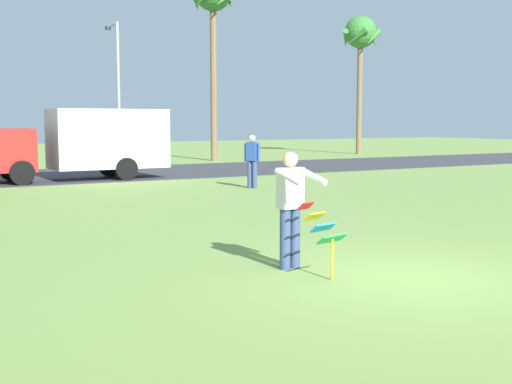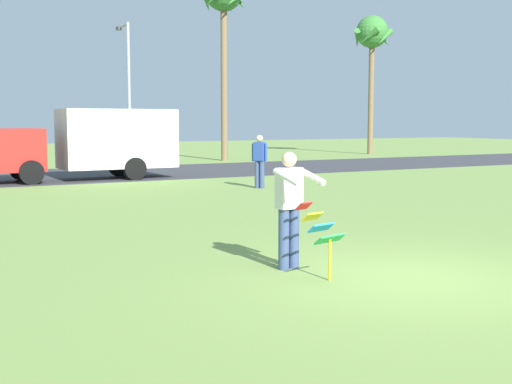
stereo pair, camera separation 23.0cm
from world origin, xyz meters
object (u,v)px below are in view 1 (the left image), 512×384
at_px(parked_truck_red_cab, 86,142).
at_px(person_walker_near, 252,160).
at_px(palm_tree_far_left, 360,38).
at_px(person_kite_flyer, 291,205).
at_px(kite_held, 323,229).
at_px(palm_tree_centre_far, 213,1).
at_px(streetlight_pole, 117,84).

distance_m(parked_truck_red_cab, person_walker_near, 6.93).
bearing_deg(palm_tree_far_left, person_kite_flyer, -130.47).
bearing_deg(parked_truck_red_cab, palm_tree_far_left, 26.23).
height_order(parked_truck_red_cab, palm_tree_far_left, palm_tree_far_left).
distance_m(kite_held, parked_truck_red_cab, 17.22).
xyz_separation_m(person_kite_flyer, parked_truck_red_cab, (1.67, 16.42, 0.46)).
xyz_separation_m(palm_tree_centre_far, streetlight_pole, (-5.74, -0.88, -4.64)).
relative_size(person_kite_flyer, palm_tree_centre_far, 0.17).
bearing_deg(person_kite_flyer, streetlight_pole, 77.22).
xyz_separation_m(palm_tree_far_left, streetlight_pole, (-17.50, -2.84, -3.58)).
bearing_deg(streetlight_pole, parked_truck_red_cab, -116.38).
bearing_deg(parked_truck_red_cab, palm_tree_centre_far, 41.81).
xyz_separation_m(person_kite_flyer, palm_tree_far_left, (22.96, 26.92, 6.63)).
bearing_deg(kite_held, person_walker_near, 64.67).
height_order(person_kite_flyer, kite_held, person_kite_flyer).
xyz_separation_m(person_kite_flyer, streetlight_pole, (5.46, 24.08, 3.05)).
bearing_deg(kite_held, parked_truck_red_cab, 84.67).
relative_size(palm_tree_far_left, person_walker_near, 5.22).
height_order(parked_truck_red_cab, person_walker_near, parked_truck_red_cab).
distance_m(palm_tree_centre_far, streetlight_pole, 7.44).
distance_m(person_kite_flyer, person_walker_near, 11.94).
bearing_deg(parked_truck_red_cab, streetlight_pole, 63.62).
bearing_deg(person_walker_near, streetlight_pole, 89.87).
bearing_deg(streetlight_pole, palm_tree_far_left, 9.21).
bearing_deg(palm_tree_centre_far, person_kite_flyer, -114.18).
bearing_deg(palm_tree_centre_far, parked_truck_red_cab, -138.19).
bearing_deg(streetlight_pole, kite_held, -102.28).
height_order(kite_held, palm_tree_centre_far, palm_tree_centre_far).
height_order(palm_tree_centre_far, person_walker_near, palm_tree_centre_far).
relative_size(parked_truck_red_cab, person_walker_near, 3.88).
bearing_deg(person_kite_flyer, kite_held, -84.51).
relative_size(parked_truck_red_cab, palm_tree_centre_far, 0.66).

